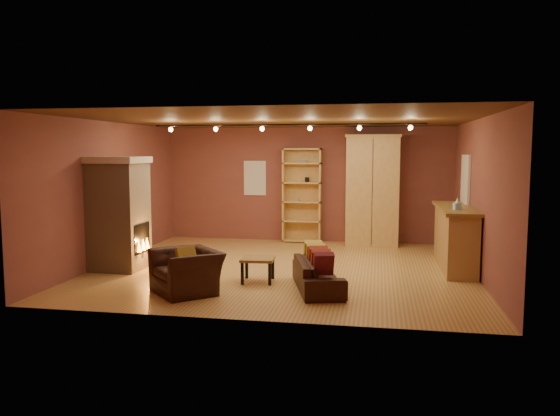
% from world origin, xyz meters
% --- Properties ---
extents(floor, '(7.00, 7.00, 0.00)m').
position_xyz_m(floor, '(0.00, 0.00, 0.00)').
color(floor, '#A97B3C').
rests_on(floor, ground).
extents(ceiling, '(7.00, 7.00, 0.00)m').
position_xyz_m(ceiling, '(0.00, 0.00, 2.80)').
color(ceiling, brown).
rests_on(ceiling, back_wall).
extents(back_wall, '(7.00, 0.02, 2.80)m').
position_xyz_m(back_wall, '(0.00, 3.25, 1.40)').
color(back_wall, brown).
rests_on(back_wall, floor).
extents(left_wall, '(0.02, 6.50, 2.80)m').
position_xyz_m(left_wall, '(-3.50, 0.00, 1.40)').
color(left_wall, brown).
rests_on(left_wall, floor).
extents(right_wall, '(0.02, 6.50, 2.80)m').
position_xyz_m(right_wall, '(3.50, 0.00, 1.40)').
color(right_wall, brown).
rests_on(right_wall, floor).
extents(fireplace, '(1.01, 0.98, 2.12)m').
position_xyz_m(fireplace, '(-3.04, -0.60, 1.06)').
color(fireplace, tan).
rests_on(fireplace, floor).
extents(back_window, '(0.56, 0.04, 0.86)m').
position_xyz_m(back_window, '(-1.30, 3.23, 1.55)').
color(back_window, white).
rests_on(back_window, back_wall).
extents(bookcase, '(0.94, 0.36, 2.29)m').
position_xyz_m(bookcase, '(-0.09, 3.13, 1.16)').
color(bookcase, '#DCB36B').
rests_on(bookcase, floor).
extents(armoire, '(1.27, 0.72, 2.60)m').
position_xyz_m(armoire, '(1.61, 2.92, 1.30)').
color(armoire, '#DCB36B').
rests_on(armoire, floor).
extents(bar_counter, '(0.65, 2.46, 1.17)m').
position_xyz_m(bar_counter, '(3.20, 0.63, 0.60)').
color(bar_counter, tan).
rests_on(bar_counter, floor).
extents(tissue_box, '(0.14, 0.14, 0.22)m').
position_xyz_m(tissue_box, '(3.15, 0.10, 1.26)').
color(tissue_box, '#93D1EC').
rests_on(tissue_box, bar_counter).
extents(right_window, '(0.05, 0.90, 1.00)m').
position_xyz_m(right_window, '(3.47, 1.40, 1.65)').
color(right_window, white).
rests_on(right_window, right_wall).
extents(loveseat, '(0.90, 1.72, 0.72)m').
position_xyz_m(loveseat, '(0.81, -1.47, 0.35)').
color(loveseat, black).
rests_on(loveseat, floor).
extents(armchair, '(1.20, 1.22, 0.91)m').
position_xyz_m(armchair, '(-1.20, -2.04, 0.45)').
color(armchair, black).
rests_on(armchair, floor).
extents(coffee_table, '(0.60, 0.60, 0.42)m').
position_xyz_m(coffee_table, '(-0.25, -1.14, 0.36)').
color(coffee_table, olive).
rests_on(coffee_table, floor).
extents(track_rail, '(5.20, 0.09, 0.13)m').
position_xyz_m(track_rail, '(0.00, 0.20, 2.69)').
color(track_rail, black).
rests_on(track_rail, ceiling).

